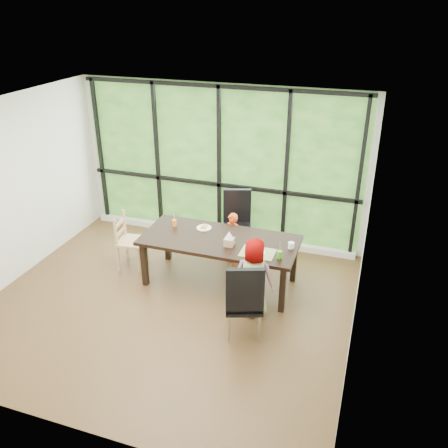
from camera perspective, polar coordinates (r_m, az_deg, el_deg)
The scene contains 23 objects.
ground at distance 6.81m, azimuth -6.69°, elevation -9.58°, with size 5.00×5.00×0.00m, color black.
back_wall at distance 8.05m, azimuth -0.46°, elevation 7.25°, with size 5.00×5.00×0.00m, color silver.
foliage_backdrop at distance 8.04m, azimuth -0.51°, elevation 7.21°, with size 4.80×0.02×2.65m, color #214C1B.
window_mullions at distance 8.00m, azimuth -0.60°, elevation 7.12°, with size 4.80×0.06×2.65m, color black, non-canonical shape.
window_sill at distance 8.48m, azimuth -0.65°, elevation -1.31°, with size 4.80×0.12×0.10m, color silver.
dining_table at distance 7.02m, azimuth -0.51°, elevation -4.50°, with size 2.28×1.01×0.75m, color black.
chair_window_leather at distance 7.75m, azimuth 1.60°, elevation -0.02°, with size 0.46×0.46×1.08m, color black.
chair_interior_leather at distance 5.94m, azimuth 2.41°, elevation -8.95°, with size 0.46×0.46×1.08m, color black.
chair_end_beech at distance 7.55m, azimuth -11.12°, elevation -2.07°, with size 0.42×0.40×0.90m, color tan.
child_toddler at distance 7.49m, azimuth 1.00°, elevation -1.84°, with size 0.32×0.21×0.88m, color #EB4D17.
child_older at distance 6.30m, azimuth 3.62°, elevation -6.50°, with size 0.55×0.36×1.12m, color slate.
placemat at distance 6.49m, azimuth 4.08°, elevation -3.48°, with size 0.47×0.34×0.01m, color tan.
plate_far at distance 7.14m, azimuth -2.44°, elevation -0.47°, with size 0.23×0.23×0.01m, color white.
plate_near at distance 6.49m, azimuth 4.15°, elevation -3.46°, with size 0.21×0.21×0.01m, color white.
orange_cup at distance 7.23m, azimuth -6.02°, elevation 0.13°, with size 0.07×0.07×0.10m, color orange.
green_cup at distance 6.37m, azimuth 6.74°, elevation -3.70°, with size 0.07×0.07×0.11m, color #46B41C.
white_mug at distance 6.63m, azimuth 8.13°, elevation -2.58°, with size 0.09×0.09×0.09m, color white.
tissue_box at distance 6.63m, azimuth 0.63°, elevation -2.19°, with size 0.13×0.13×0.11m, color tan.
crepe_rolls_far at distance 7.13m, azimuth -2.44°, elevation -0.29°, with size 0.10×0.12×0.04m, color tan, non-canonical shape.
crepe_rolls_near at distance 6.47m, azimuth 4.16°, elevation -3.27°, with size 0.05×0.12×0.04m, color tan, non-canonical shape.
straw_white at distance 7.19m, azimuth -6.05°, elevation 0.78°, with size 0.01×0.01×0.20m, color white.
straw_pink at distance 6.32m, azimuth 6.78°, elevation -2.96°, with size 0.01×0.01×0.20m, color pink.
tissue at distance 6.58m, azimuth 0.64°, elevation -1.33°, with size 0.12×0.12×0.11m, color white.
Camera 1 is at (2.49, -4.96, 3.94)m, focal length 37.77 mm.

